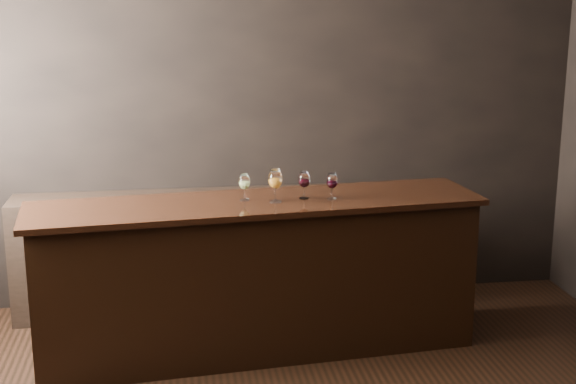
{
  "coord_description": "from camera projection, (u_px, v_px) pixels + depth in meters",
  "views": [
    {
      "loc": [
        -0.54,
        -3.64,
        2.28
      ],
      "look_at": [
        0.17,
        1.26,
        1.07
      ],
      "focal_mm": 50.0,
      "sensor_mm": 36.0,
      "label": 1
    }
  ],
  "objects": [
    {
      "name": "glass_red_b",
      "position": [
        332.0,
        182.0,
        5.1
      ],
      "size": [
        0.07,
        0.07,
        0.17
      ],
      "color": "white",
      "rests_on": "bar_top"
    },
    {
      "name": "back_bar_shelf",
      "position": [
        186.0,
        253.0,
        5.9
      ],
      "size": [
        2.46,
        0.4,
        0.89
      ],
      "primitive_type": "cube",
      "color": "black",
      "rests_on": "ground"
    },
    {
      "name": "room_shell",
      "position": [
        238.0,
        99.0,
        3.76
      ],
      "size": [
        5.02,
        4.52,
        2.81
      ],
      "color": "black",
      "rests_on": "ground"
    },
    {
      "name": "glass_red_a",
      "position": [
        304.0,
        180.0,
        5.12
      ],
      "size": [
        0.08,
        0.08,
        0.18
      ],
      "color": "white",
      "rests_on": "bar_top"
    },
    {
      "name": "glass_white",
      "position": [
        244.0,
        182.0,
        5.08
      ],
      "size": [
        0.07,
        0.07,
        0.17
      ],
      "color": "white",
      "rests_on": "bar_top"
    },
    {
      "name": "bar_counter",
      "position": [
        258.0,
        279.0,
        5.21
      ],
      "size": [
        2.85,
        0.88,
        0.98
      ],
      "primitive_type": "cube",
      "rotation": [
        0.0,
        0.0,
        0.1
      ],
      "color": "black",
      "rests_on": "ground"
    },
    {
      "name": "bar_top",
      "position": [
        257.0,
        204.0,
        5.09
      ],
      "size": [
        2.94,
        0.95,
        0.04
      ],
      "primitive_type": "cube",
      "rotation": [
        0.0,
        0.0,
        0.1
      ],
      "color": "black",
      "rests_on": "bar_counter"
    },
    {
      "name": "glass_amber",
      "position": [
        275.0,
        180.0,
        5.03
      ],
      "size": [
        0.09,
        0.09,
        0.21
      ],
      "color": "white",
      "rests_on": "bar_top"
    }
  ]
}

